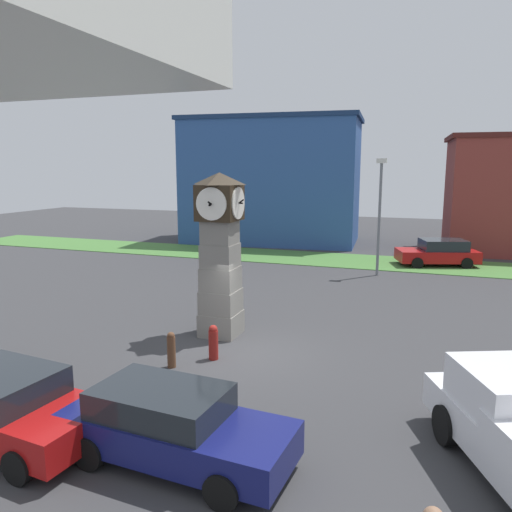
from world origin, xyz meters
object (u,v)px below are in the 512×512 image
(car_near_tower, at_px, (10,407))
(car_by_building, at_px, (172,425))
(bollard_mid_row, at_px, (171,349))
(car_silver_hatch, at_px, (439,252))
(street_lamp_near_road, at_px, (380,208))
(bollard_near_tower, at_px, (213,342))
(clock_tower, at_px, (220,253))
(bench, at_px, (218,245))

(car_near_tower, xyz_separation_m, car_by_building, (3.46, 0.47, -0.01))
(bollard_mid_row, bearing_deg, car_by_building, -60.59)
(car_by_building, relative_size, car_silver_hatch, 0.96)
(bollard_mid_row, bearing_deg, street_lamp_near_road, 74.04)
(car_near_tower, relative_size, street_lamp_near_road, 0.69)
(bollard_near_tower, bearing_deg, clock_tower, 107.71)
(bollard_near_tower, height_order, car_near_tower, car_near_tower)
(car_near_tower, bearing_deg, car_silver_hatch, 69.92)
(bollard_mid_row, xyz_separation_m, car_by_building, (2.28, -4.04, 0.23))
(car_silver_hatch, bearing_deg, street_lamp_near_road, -128.22)
(clock_tower, distance_m, bollard_near_tower, 3.16)
(clock_tower, bearing_deg, car_silver_hatch, 65.41)
(car_by_building, xyz_separation_m, car_silver_hatch, (4.83, 22.21, 0.02))
(street_lamp_near_road, bearing_deg, bollard_mid_row, -105.96)
(bollard_mid_row, distance_m, car_silver_hatch, 19.51)
(car_near_tower, relative_size, car_by_building, 0.90)
(clock_tower, relative_size, car_by_building, 1.18)
(bollard_near_tower, distance_m, car_by_building, 5.19)
(clock_tower, xyz_separation_m, bollard_mid_row, (-0.19, -3.04, -2.26))
(bollard_mid_row, bearing_deg, clock_tower, 86.43)
(bollard_mid_row, xyz_separation_m, street_lamp_near_road, (4.10, 14.34, 2.96))
(car_by_building, bearing_deg, car_silver_hatch, 77.72)
(bollard_mid_row, bearing_deg, car_near_tower, -104.62)
(clock_tower, relative_size, bollard_near_tower, 5.20)
(clock_tower, bearing_deg, car_by_building, -73.56)
(car_near_tower, xyz_separation_m, car_silver_hatch, (8.29, 22.68, 0.02))
(bench, bearing_deg, street_lamp_near_road, -17.85)
(car_near_tower, relative_size, bench, 2.49)
(bollard_mid_row, xyz_separation_m, bench, (-6.46, 17.74, 0.00))
(car_silver_hatch, bearing_deg, bollard_mid_row, -111.38)
(bollard_near_tower, relative_size, car_by_building, 0.23)
(clock_tower, xyz_separation_m, car_near_tower, (-1.37, -7.55, -2.03))
(bollard_near_tower, relative_size, bollard_mid_row, 1.01)
(clock_tower, distance_m, car_by_building, 7.66)
(car_silver_hatch, relative_size, bench, 2.89)
(street_lamp_near_road, bearing_deg, clock_tower, -109.09)
(bollard_mid_row, relative_size, car_near_tower, 0.25)
(clock_tower, bearing_deg, bollard_mid_row, -93.57)
(clock_tower, relative_size, car_near_tower, 1.31)
(bollard_near_tower, distance_m, street_lamp_near_road, 14.10)
(bench, bearing_deg, car_by_building, -68.15)
(clock_tower, height_order, car_silver_hatch, clock_tower)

